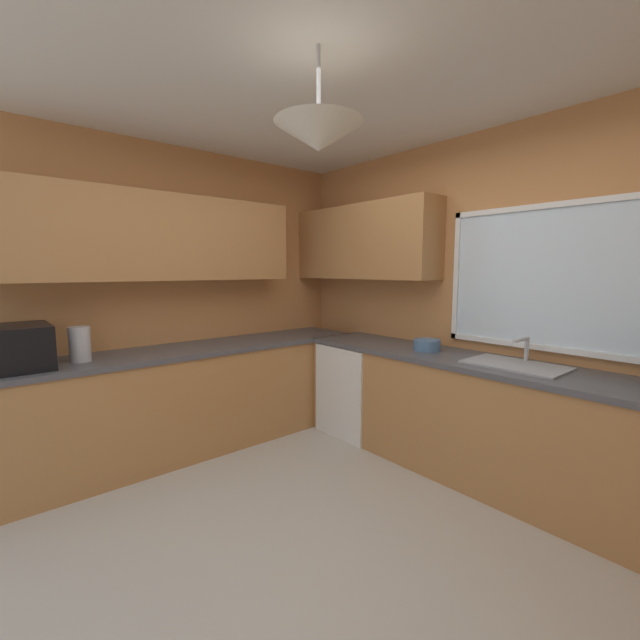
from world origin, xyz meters
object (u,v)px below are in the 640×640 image
at_px(bowl, 427,345).
at_px(dishwasher, 360,388).
at_px(microwave, 19,347).
at_px(sink_assembly, 516,364).
at_px(kettle, 80,344).

bearing_deg(bowl, dishwasher, -177.60).
relative_size(dishwasher, microwave, 1.75).
distance_m(dishwasher, microwave, 2.70).
distance_m(dishwasher, sink_assembly, 1.51).
xyz_separation_m(sink_assembly, bowl, (-0.72, -0.01, 0.03)).
distance_m(dishwasher, kettle, 2.36).
height_order(dishwasher, microwave, microwave).
relative_size(microwave, bowl, 2.24).
bearing_deg(kettle, sink_assembly, 47.16).
xyz_separation_m(dishwasher, bowl, (0.72, 0.03, 0.51)).
xyz_separation_m(microwave, bowl, (1.38, 2.58, -0.10)).
height_order(microwave, sink_assembly, microwave).
bearing_deg(kettle, bowl, 58.67).
relative_size(sink_assembly, bowl, 2.93).
relative_size(kettle, bowl, 1.17).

